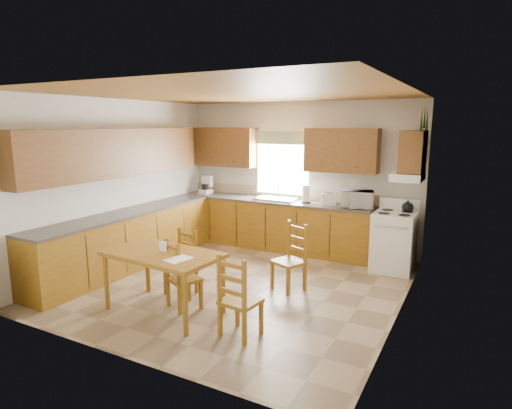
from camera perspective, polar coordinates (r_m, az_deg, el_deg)
The scene contains 35 objects.
floor at distance 6.35m, azimuth -2.51°, elevation -10.59°, with size 4.50×4.50×0.00m, color #8B765A.
ceiling at distance 5.92m, azimuth -2.73°, elevation 14.53°, with size 4.50×4.50×0.00m, color brown.
wall_left at distance 7.38m, azimuth -17.87°, elevation 2.77°, with size 4.50×4.50×0.00m, color beige.
wall_right at distance 5.23m, azimuth 19.13°, elevation -0.39°, with size 4.50×4.50×0.00m, color beige.
wall_back at distance 7.99m, azimuth 5.62°, elevation 3.81°, with size 4.50×4.50×0.00m, color beige.
wall_front at distance 4.24m, azimuth -18.23°, elevation -2.83°, with size 4.50×4.50×0.00m, color beige.
lower_cab_back at distance 8.03m, azimuth 2.20°, elevation -2.72°, with size 3.75×0.60×0.88m, color #875B17.
lower_cab_left at distance 7.24m, azimuth -16.64°, elevation -4.66°, with size 0.60×3.60×0.88m, color #875B17.
counter_back at distance 7.94m, azimuth 2.23°, elevation 0.52°, with size 3.75×0.63×0.04m, color #49413B.
counter_left at distance 7.14m, azimuth -16.83°, elevation -1.10°, with size 0.63×3.60×0.04m, color #49413B.
backsplash at distance 8.18m, azimuth 3.11°, elevation 1.59°, with size 3.75×0.01×0.18m, color tan.
upper_cab_back_left at distance 8.51m, azimuth -4.52°, elevation 7.66°, with size 1.41×0.33×0.75m, color brown.
upper_cab_back_right at distance 7.50m, azimuth 11.35°, elevation 7.08°, with size 1.25×0.33×0.75m, color brown.
upper_cab_left at distance 7.11m, azimuth -18.03°, elevation 6.57°, with size 0.33×3.60×0.75m, color brown.
upper_cab_stove at distance 6.82m, azimuth 20.20°, elevation 6.66°, with size 0.33×0.62×0.62m, color brown.
range_hood at distance 6.86m, azimuth 19.58°, elevation 3.53°, with size 0.44×0.62×0.12m, color silver.
window_frame at distance 8.06m, azimuth 3.58°, elevation 5.33°, with size 1.13×0.02×1.18m, color silver.
window_pane at distance 8.05m, azimuth 3.57°, elevation 5.32°, with size 1.05×0.01×1.10m, color white.
window_valance at distance 8.00m, azimuth 3.53°, elevation 8.88°, with size 1.19×0.01×0.24m, color #37562D.
sink_basin at distance 7.90m, azimuth 2.72°, elevation 0.76°, with size 0.75×0.45×0.04m, color silver.
pine_decal_a at distance 6.47m, azimuth 21.23°, elevation 10.67°, with size 0.22×0.22×0.36m, color #1A451D.
pine_decal_b at distance 6.79m, azimuth 21.59°, elevation 10.96°, with size 0.22×0.22×0.36m, color #1A451D.
pine_decal_c at distance 7.11m, azimuth 21.87°, elevation 10.57°, with size 0.22×0.22×0.36m, color #1A451D.
stove at distance 7.12m, azimuth 17.91°, elevation -4.82°, with size 0.62×0.64×0.92m, color silver.
coffeemaker at distance 8.70m, azimuth -6.72°, elevation 2.72°, with size 0.22×0.26×0.37m, color silver.
paper_towel at distance 7.65m, azimuth 6.68°, elevation 1.39°, with size 0.13×0.13×0.31m, color white.
toaster at distance 7.51m, azimuth 9.64°, elevation 0.72°, with size 0.25×0.16×0.20m, color silver.
microwave at distance 7.33m, azimuth 13.34°, elevation 0.68°, with size 0.48×0.34×0.29m, color silver.
dining_table at distance 5.49m, azimuth -12.16°, elevation -10.05°, with size 1.42×0.81×0.76m, color #875B17.
chair_near_left at distance 5.51m, azimuth -9.60°, elevation -9.14°, with size 0.37×0.36×0.89m, color #875B17.
chair_near_right at distance 4.76m, azimuth -2.07°, elevation -12.04°, with size 0.39×0.37×0.93m, color #875B17.
chair_far_left at distance 5.97m, azimuth -10.04°, elevation -7.69°, with size 0.37×0.35×0.87m, color #875B17.
chair_far_right at distance 6.03m, azimuth 4.38°, elevation -7.04°, with size 0.39×0.38×0.94m, color #875B17.
table_paper at distance 5.07m, azimuth -10.31°, elevation -7.17°, with size 0.23×0.30×0.00m, color white.
table_card at distance 5.39m, azimuth -12.32°, elevation -5.50°, with size 0.09×0.02×0.12m, color white.
Camera 1 is at (3.01, -5.09, 2.31)m, focal length 30.00 mm.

